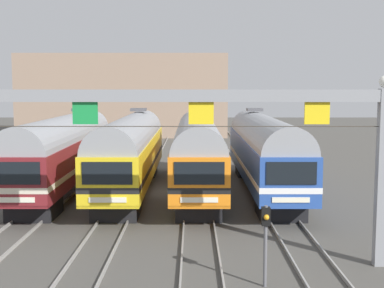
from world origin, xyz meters
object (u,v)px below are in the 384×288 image
commuter_train_blue (266,149)px  commuter_train_yellow (133,149)px  yard_signal_mast (268,230)px  commuter_train_maroon (66,149)px  commuter_train_orange (199,149)px  catenary_gantry (145,127)px

commuter_train_blue → commuter_train_yellow: bearing=180.0°
commuter_train_blue → yard_signal_mast: size_ratio=6.63×
commuter_train_maroon → commuter_train_blue: 12.46m
commuter_train_maroon → commuter_train_blue: size_ratio=1.00×
commuter_train_orange → commuter_train_blue: (4.15, 0.00, 0.00)m
commuter_train_maroon → commuter_train_blue: same height
commuter_train_maroon → catenary_gantry: catenary_gantry is taller
commuter_train_yellow → yard_signal_mast: 16.80m
commuter_train_yellow → commuter_train_blue: size_ratio=1.00×
commuter_train_yellow → catenary_gantry: size_ratio=1.02×
commuter_train_orange → yard_signal_mast: bearing=-82.4°
commuter_train_orange → yard_signal_mast: commuter_train_orange is taller
commuter_train_yellow → commuter_train_maroon: bearing=180.0°
commuter_train_orange → commuter_train_blue: 4.15m
commuter_train_blue → catenary_gantry: 15.06m
commuter_train_maroon → catenary_gantry: size_ratio=1.02×
yard_signal_mast → catenary_gantry: bearing=153.4°
commuter_train_orange → commuter_train_blue: same height
commuter_train_orange → catenary_gantry: size_ratio=1.02×
commuter_train_blue → commuter_train_orange: bearing=180.0°
commuter_train_maroon → yard_signal_mast: commuter_train_maroon is taller
commuter_train_yellow → catenary_gantry: catenary_gantry is taller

